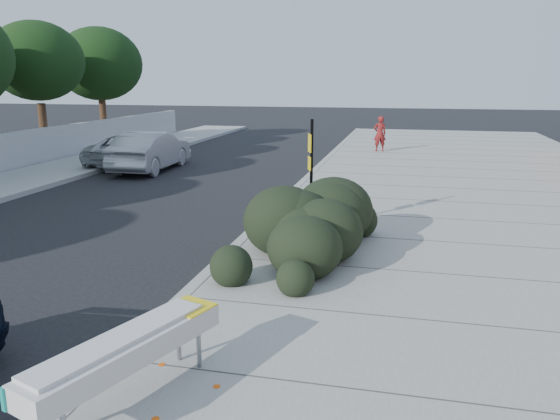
{
  "coord_description": "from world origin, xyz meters",
  "views": [
    {
      "loc": [
        3.31,
        -7.41,
        3.48
      ],
      "look_at": [
        0.99,
        2.55,
        1.0
      ],
      "focal_mm": 35.0,
      "sensor_mm": 36.0,
      "label": 1
    }
  ],
  "objects_px": {
    "pedestrian": "(380,134)",
    "sign_post": "(311,168)",
    "bike_rack": "(307,214)",
    "wagon_silver": "(151,151)",
    "bench": "(128,351)",
    "suv_silver": "(134,150)"
  },
  "relations": [
    {
      "from": "suv_silver",
      "to": "pedestrian",
      "type": "bearing_deg",
      "value": -144.23
    },
    {
      "from": "sign_post",
      "to": "bike_rack",
      "type": "bearing_deg",
      "value": -106.0
    },
    {
      "from": "bike_rack",
      "to": "pedestrian",
      "type": "bearing_deg",
      "value": 90.97
    },
    {
      "from": "pedestrian",
      "to": "bike_rack",
      "type": "bearing_deg",
      "value": 69.14
    },
    {
      "from": "pedestrian",
      "to": "sign_post",
      "type": "bearing_deg",
      "value": 68.67
    },
    {
      "from": "wagon_silver",
      "to": "sign_post",
      "type": "bearing_deg",
      "value": 133.02
    },
    {
      "from": "bike_rack",
      "to": "sign_post",
      "type": "height_order",
      "value": "sign_post"
    },
    {
      "from": "wagon_silver",
      "to": "suv_silver",
      "type": "height_order",
      "value": "wagon_silver"
    },
    {
      "from": "bike_rack",
      "to": "suv_silver",
      "type": "relative_size",
      "value": 0.2
    },
    {
      "from": "suv_silver",
      "to": "pedestrian",
      "type": "distance_m",
      "value": 11.11
    },
    {
      "from": "bench",
      "to": "suv_silver",
      "type": "relative_size",
      "value": 0.53
    },
    {
      "from": "wagon_silver",
      "to": "pedestrian",
      "type": "bearing_deg",
      "value": -143.97
    },
    {
      "from": "bench",
      "to": "bike_rack",
      "type": "bearing_deg",
      "value": 102.69
    },
    {
      "from": "wagon_silver",
      "to": "pedestrian",
      "type": "height_order",
      "value": "pedestrian"
    },
    {
      "from": "pedestrian",
      "to": "wagon_silver",
      "type": "bearing_deg",
      "value": 20.18
    },
    {
      "from": "bike_rack",
      "to": "sign_post",
      "type": "bearing_deg",
      "value": 98.68
    },
    {
      "from": "bike_rack",
      "to": "sign_post",
      "type": "xyz_separation_m",
      "value": [
        -0.07,
        0.86,
        0.84
      ]
    },
    {
      "from": "suv_silver",
      "to": "wagon_silver",
      "type": "bearing_deg",
      "value": 147.25
    },
    {
      "from": "bench",
      "to": "wagon_silver",
      "type": "relative_size",
      "value": 0.53
    },
    {
      "from": "wagon_silver",
      "to": "pedestrian",
      "type": "distance_m",
      "value": 10.64
    },
    {
      "from": "bench",
      "to": "suv_silver",
      "type": "bearing_deg",
      "value": 137.0
    },
    {
      "from": "bench",
      "to": "pedestrian",
      "type": "bearing_deg",
      "value": 105.53
    }
  ]
}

